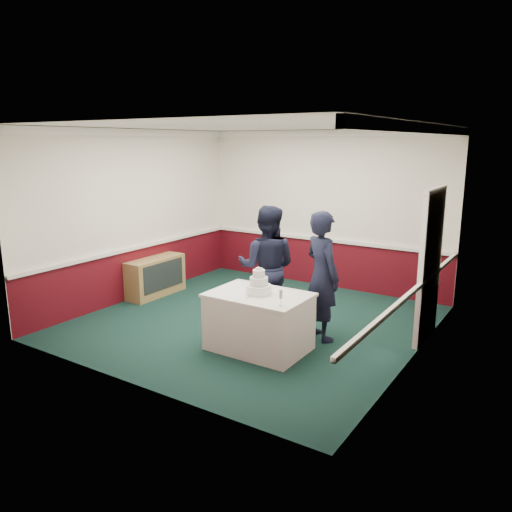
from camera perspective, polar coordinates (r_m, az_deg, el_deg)
The scene contains 9 objects.
ground at distance 7.95m, azimuth -0.39°, elevation -7.50°, with size 5.00×5.00×0.00m, color #122D27.
room_shell at distance 7.97m, azimuth 2.50°, elevation 7.09°, with size 5.00×5.00×3.00m.
sideboard at distance 9.37m, azimuth -11.39°, elevation -2.32°, with size 0.41×1.20×0.70m.
cake_table at distance 6.81m, azimuth 0.32°, elevation -7.46°, with size 1.32×0.92×0.79m.
wedding_cake at distance 6.65m, azimuth 0.33°, elevation -3.42°, with size 0.35×0.35×0.36m.
cake_knife at distance 6.54m, azimuth -0.84°, elevation -4.70°, with size 0.01×0.22×0.01m, color silver.
champagne_flute at distance 6.17m, azimuth 2.85°, elevation -4.50°, with size 0.05×0.05×0.21m.
person_man at distance 7.49m, azimuth 1.25°, elevation -1.30°, with size 0.91×0.71×1.87m, color black.
person_woman at distance 7.10m, azimuth 7.55°, elevation -2.28°, with size 0.68×0.44×1.85m, color black.
Camera 1 is at (4.09, -6.23, 2.77)m, focal length 35.00 mm.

